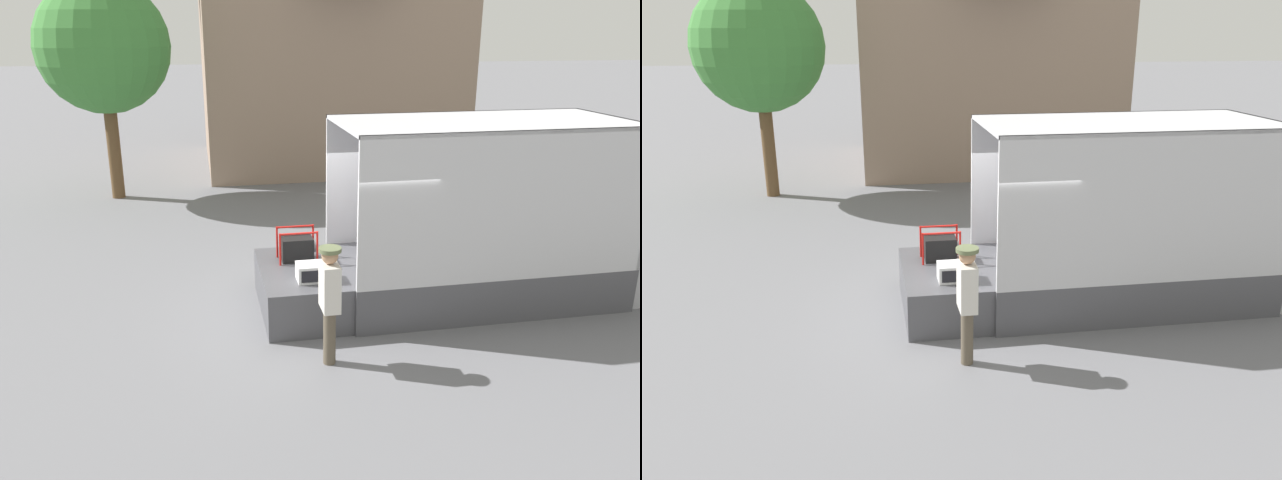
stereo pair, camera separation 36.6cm
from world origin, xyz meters
TOP-DOWN VIEW (x-y plane):
  - ground_plane at (0.00, 0.00)m, footprint 160.00×160.00m
  - box_truck at (4.17, 0.00)m, footprint 7.14×2.38m
  - tailgate_deck at (-0.68, 0.00)m, footprint 1.37×2.26m
  - microwave at (-0.57, -0.57)m, footprint 0.52×0.40m
  - portable_generator at (-0.66, 0.40)m, footprint 0.68×0.44m
  - worker_person at (-0.57, -1.88)m, footprint 0.32×0.44m
  - house_backdrop at (2.30, 12.76)m, footprint 8.90×7.40m
  - street_tree at (-4.60, 8.51)m, footprint 3.56×3.56m

SIDE VIEW (x-z plane):
  - ground_plane at x=0.00m, z-range 0.00..0.00m
  - tailgate_deck at x=-0.68m, z-range 0.00..0.77m
  - microwave at x=-0.57m, z-range 0.77..1.05m
  - box_truck at x=4.17m, z-range -0.67..2.51m
  - portable_generator at x=-0.66m, z-range 0.70..1.27m
  - worker_person at x=-0.57m, z-range 0.21..1.99m
  - street_tree at x=-4.60m, z-range 1.17..7.12m
  - house_backdrop at x=2.30m, z-range 0.08..8.30m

